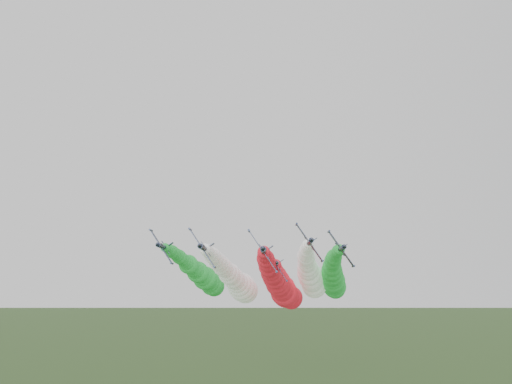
# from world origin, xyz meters

# --- Properties ---
(jet_lead) EXTENTS (11.72, 64.59, 15.66)m
(jet_lead) POSITION_xyz_m (6.23, 27.95, 36.95)
(jet_lead) COLOR black
(jet_lead) RESTS_ON ground
(jet_inner_left) EXTENTS (11.79, 64.65, 15.73)m
(jet_inner_left) POSITION_xyz_m (-5.35, 35.90, 37.78)
(jet_inner_left) COLOR black
(jet_inner_left) RESTS_ON ground
(jet_inner_right) EXTENTS (11.65, 64.51, 15.58)m
(jet_inner_right) POSITION_xyz_m (15.24, 37.86, 39.31)
(jet_inner_right) COLOR black
(jet_inner_right) RESTS_ON ground
(jet_outer_left) EXTENTS (11.40, 64.27, 15.34)m
(jet_outer_left) POSITION_xyz_m (-16.42, 48.08, 39.42)
(jet_outer_left) COLOR black
(jet_outer_left) RESTS_ON ground
(jet_outer_right) EXTENTS (11.22, 64.09, 15.16)m
(jet_outer_right) POSITION_xyz_m (22.25, 43.99, 38.73)
(jet_outer_right) COLOR black
(jet_outer_right) RESTS_ON ground
(jet_trail) EXTENTS (11.81, 64.67, 15.75)m
(jet_trail) POSITION_xyz_m (8.55, 50.02, 35.82)
(jet_trail) COLOR black
(jet_trail) RESTS_ON ground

